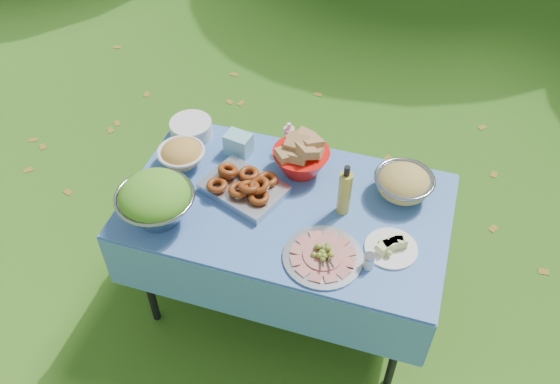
# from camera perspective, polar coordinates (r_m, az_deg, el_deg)

# --- Properties ---
(ground) EXTENTS (80.00, 80.00, 0.00)m
(ground) POSITION_cam_1_polar(r_m,az_deg,el_deg) (3.30, 0.54, -10.18)
(ground) COLOR #153B0A
(ground) RESTS_ON ground
(picnic_table) EXTENTS (1.46, 0.86, 0.76)m
(picnic_table) POSITION_cam_1_polar(r_m,az_deg,el_deg) (2.99, 0.59, -6.12)
(picnic_table) COLOR #81CDF8
(picnic_table) RESTS_ON ground
(salad_bowl) EXTENTS (0.35, 0.35, 0.23)m
(salad_bowl) POSITION_cam_1_polar(r_m,az_deg,el_deg) (2.62, -11.91, -0.76)
(salad_bowl) COLOR gray
(salad_bowl) RESTS_ON picnic_table
(pasta_bowl_white) EXTENTS (0.22, 0.22, 0.12)m
(pasta_bowl_white) POSITION_cam_1_polar(r_m,az_deg,el_deg) (2.89, -9.47, 3.61)
(pasta_bowl_white) COLOR silver
(pasta_bowl_white) RESTS_ON picnic_table
(plate_stack) EXTENTS (0.27, 0.27, 0.09)m
(plate_stack) POSITION_cam_1_polar(r_m,az_deg,el_deg) (3.05, -8.54, 6.04)
(plate_stack) COLOR silver
(plate_stack) RESTS_ON picnic_table
(wipes_box) EXTENTS (0.14, 0.11, 0.11)m
(wipes_box) POSITION_cam_1_polar(r_m,az_deg,el_deg) (2.92, -4.02, 4.62)
(wipes_box) COLOR #80CBD6
(wipes_box) RESTS_ON picnic_table
(sanitizer_bottle) EXTENTS (0.06, 0.06, 0.16)m
(sanitizer_bottle) POSITION_cam_1_polar(r_m,az_deg,el_deg) (2.92, 0.87, 5.39)
(sanitizer_bottle) COLOR pink
(sanitizer_bottle) RESTS_ON picnic_table
(bread_bowl) EXTENTS (0.36, 0.36, 0.18)m
(bread_bowl) POSITION_cam_1_polar(r_m,az_deg,el_deg) (2.80, 2.04, 3.47)
(bread_bowl) COLOR red
(bread_bowl) RESTS_ON picnic_table
(pasta_bowl_steel) EXTENTS (0.34, 0.34, 0.14)m
(pasta_bowl_steel) POSITION_cam_1_polar(r_m,az_deg,el_deg) (2.75, 11.82, 0.86)
(pasta_bowl_steel) COLOR gray
(pasta_bowl_steel) RESTS_ON picnic_table
(fried_tray) EXTENTS (0.43, 0.37, 0.09)m
(fried_tray) POSITION_cam_1_polar(r_m,az_deg,el_deg) (2.73, -3.51, 0.63)
(fried_tray) COLOR #BAB9BE
(fried_tray) RESTS_ON picnic_table
(charcuterie_platter) EXTENTS (0.43, 0.43, 0.08)m
(charcuterie_platter) POSITION_cam_1_polar(r_m,az_deg,el_deg) (2.48, 4.18, -5.79)
(charcuterie_platter) COLOR #B3B7BB
(charcuterie_platter) RESTS_ON picnic_table
(oil_bottle) EXTENTS (0.07, 0.07, 0.27)m
(oil_bottle) POSITION_cam_1_polar(r_m,az_deg,el_deg) (2.59, 6.27, 0.24)
(oil_bottle) COLOR gold
(oil_bottle) RESTS_ON picnic_table
(cheese_plate) EXTENTS (0.27, 0.27, 0.06)m
(cheese_plate) POSITION_cam_1_polar(r_m,az_deg,el_deg) (2.55, 10.71, -5.00)
(cheese_plate) COLOR silver
(cheese_plate) RESTS_ON picnic_table
(shaker) EXTENTS (0.06, 0.06, 0.07)m
(shaker) POSITION_cam_1_polar(r_m,az_deg,el_deg) (2.47, 8.57, -6.61)
(shaker) COLOR silver
(shaker) RESTS_ON picnic_table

